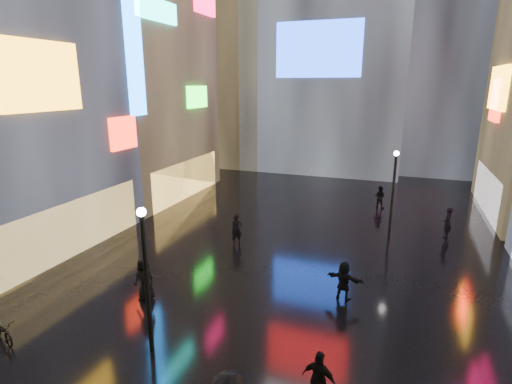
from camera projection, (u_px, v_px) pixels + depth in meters
The scene contains 14 objects.
ground at pixel (302, 240), 23.56m from camera, with size 140.00×140.00×0.00m, color black.
building_left_far at pixel (127, 57), 31.41m from camera, with size 10.28×12.00×22.00m.
tower_flank_right at pixel (458, 0), 39.68m from camera, with size 12.00×12.00×34.00m, color black.
tower_flank_left at pixel (231, 46), 44.73m from camera, with size 10.00×10.00×26.00m, color black.
lamp_near at pixel (146, 273), 13.04m from camera, with size 0.30×0.30×5.20m.
lamp_far at pixel (393, 189), 23.57m from camera, with size 0.30×0.30×5.20m.
pedestrian_3 at pixel (319, 380), 11.21m from camera, with size 1.04×0.43×1.78m, color black.
pedestrian_4 at pixel (145, 279), 16.89m from camera, with size 0.93×0.61×1.91m, color black.
pedestrian_5 at pixel (344, 281), 16.93m from camera, with size 1.59×0.51×1.72m, color black.
pedestrian_6 at pixel (237, 229), 22.77m from camera, with size 0.65×0.43×1.78m, color black.
pedestrian_7 at pixel (380, 197), 29.57m from camera, with size 0.80×0.63×1.65m, color black.
umbrella_2 at pixel (142, 247), 16.52m from camera, with size 1.03×1.05×0.95m, color black.
bicycle at pixel (3, 330), 14.24m from camera, with size 0.57×1.63×0.85m, color black.
pedestrian_8 at pixel (448, 223), 23.76m from camera, with size 0.68×0.45×1.87m, color black.
Camera 1 is at (4.97, -1.59, 8.93)m, focal length 28.00 mm.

